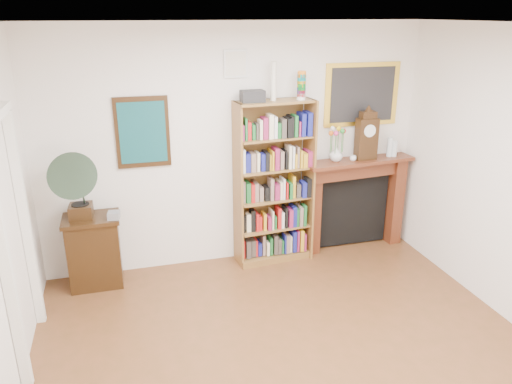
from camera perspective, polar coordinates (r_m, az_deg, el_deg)
room at (r=3.56m, az=7.24°, el=-4.90°), size 4.51×5.01×2.81m
door_casing at (r=4.56m, az=-26.05°, el=-3.06°), size 0.08×1.02×2.17m
teal_poster at (r=5.59m, az=-12.84°, el=6.66°), size 0.58×0.04×0.78m
small_picture at (r=5.62m, az=-2.34°, el=14.45°), size 0.26×0.04×0.30m
gilt_painting at (r=6.21m, az=12.01°, el=10.84°), size 0.95×0.04×0.75m
bookshelf at (r=5.83m, az=2.09°, el=2.02°), size 0.93×0.39×2.25m
side_cabinet at (r=5.80m, az=-17.97°, el=-6.44°), size 0.60×0.44×0.81m
fireplace at (r=6.43m, az=11.14°, el=-0.33°), size 1.43×0.45×1.19m
gramophone at (r=5.39m, az=-19.88°, el=1.05°), size 0.50×0.62×0.78m
cd_stack at (r=5.50m, az=-15.94°, el=-2.58°), size 0.14×0.14×0.08m
mantel_clock at (r=6.18m, az=12.52°, el=6.21°), size 0.26×0.15×0.59m
flower_vase at (r=6.08m, az=9.14°, el=4.29°), size 0.18×0.18×0.17m
teacup at (r=6.14m, az=11.04°, el=3.80°), size 0.08×0.08×0.06m
bottle_left at (r=6.42m, az=15.04°, el=4.99°), size 0.07×0.07×0.24m
bottle_right at (r=6.43m, az=15.57°, el=4.79°), size 0.06×0.06×0.20m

